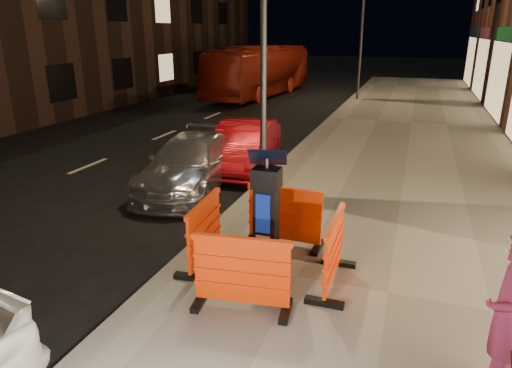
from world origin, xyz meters
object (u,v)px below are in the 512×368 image
(barrier_back, at_px, (285,216))
(car_red, at_px, (244,168))
(bus_doubledecker, at_px, (260,96))
(man, at_px, (508,317))
(car_silver, at_px, (192,188))
(parking_kiosk, at_px, (266,216))
(barrier_kerbside, at_px, (205,232))
(barrier_front, at_px, (242,274))
(barrier_bldgside, at_px, (334,252))

(barrier_back, height_order, car_red, barrier_back)
(bus_doubledecker, xyz_separation_m, man, (9.15, -19.96, 0.99))
(car_red, relative_size, bus_doubledecker, 0.39)
(car_silver, height_order, car_red, car_red)
(parking_kiosk, relative_size, barrier_kerbside, 1.40)
(barrier_back, xyz_separation_m, car_red, (-2.32, 4.27, -0.63))
(barrier_kerbside, relative_size, car_silver, 0.31)
(parking_kiosk, height_order, man, parking_kiosk)
(car_silver, relative_size, man, 2.40)
(barrier_back, distance_m, car_silver, 3.81)
(parking_kiosk, bearing_deg, car_red, 111.74)
(barrier_back, bearing_deg, barrier_front, -89.19)
(car_red, xyz_separation_m, bus_doubledecker, (-4.06, 13.30, 0.00))
(barrier_bldgside, distance_m, man, 2.35)
(barrier_back, bearing_deg, barrier_bldgside, -44.19)
(parking_kiosk, distance_m, bus_doubledecker, 19.61)
(parking_kiosk, bearing_deg, man, -29.63)
(barrier_back, relative_size, barrier_kerbside, 1.00)
(barrier_bldgside, distance_m, car_red, 6.19)
(man, bearing_deg, parking_kiosk, -111.45)
(parking_kiosk, xyz_separation_m, barrier_back, (0.00, 0.95, -0.38))
(barrier_back, bearing_deg, man, -39.95)
(barrier_back, height_order, car_silver, barrier_back)
(barrier_front, bearing_deg, bus_doubledecker, 100.95)
(barrier_bldgside, xyz_separation_m, car_silver, (-3.84, 3.35, -0.63))
(barrier_bldgside, bearing_deg, car_silver, 48.76)
(barrier_front, relative_size, barrier_bldgside, 1.00)
(parking_kiosk, bearing_deg, barrier_back, 87.81)
(barrier_back, relative_size, man, 0.74)
(barrier_kerbside, distance_m, barrier_bldgside, 1.90)
(parking_kiosk, height_order, car_red, parking_kiosk)
(barrier_front, distance_m, barrier_bldgside, 1.34)
(barrier_front, distance_m, barrier_kerbside, 1.34)
(barrier_front, height_order, barrier_bldgside, same)
(parking_kiosk, distance_m, barrier_kerbside, 1.02)
(parking_kiosk, relative_size, bus_doubledecker, 0.18)
(car_silver, bearing_deg, barrier_kerbside, -68.03)
(barrier_bldgside, distance_m, car_silver, 5.14)
(car_silver, height_order, man, man)
(barrier_back, xyz_separation_m, man, (2.77, -2.39, 0.35))
(barrier_bldgside, height_order, bus_doubledecker, bus_doubledecker)
(car_silver, bearing_deg, car_red, 64.69)
(man, bearing_deg, barrier_bldgside, -122.32)
(barrier_front, bearing_deg, car_red, 103.39)
(barrier_bldgside, distance_m, bus_doubledecker, 19.93)
(car_silver, distance_m, man, 7.48)
(barrier_back, relative_size, car_red, 0.33)
(parking_kiosk, height_order, car_silver, parking_kiosk)
(bus_doubledecker, bearing_deg, man, -60.05)
(barrier_back, height_order, barrier_bldgside, same)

